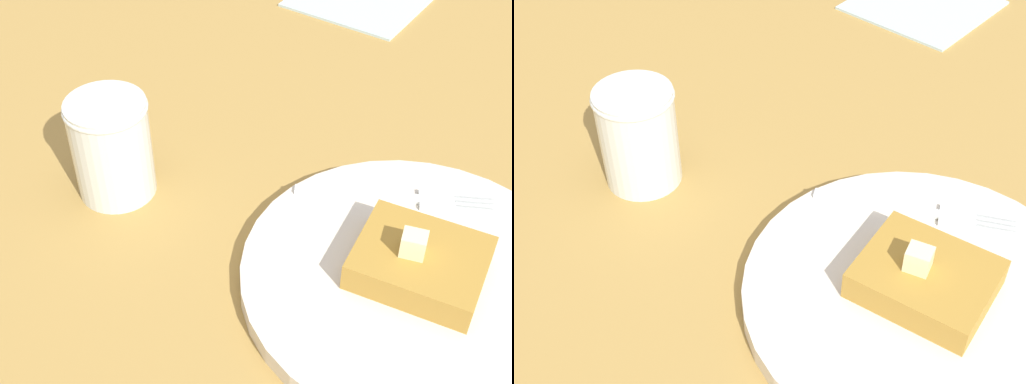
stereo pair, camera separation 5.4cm
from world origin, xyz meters
The scene contains 7 objects.
table_surface centered at (0.00, 0.00, 1.04)cm, with size 129.91×129.91×2.07cm, color #AD8642.
plate centered at (2.36, 6.21, 2.94)cm, with size 25.79×25.79×1.50cm.
toast_slice_center centered at (2.36, 6.21, 4.71)cm, with size 7.68×9.08×2.29cm, color #B08231.
butter_pat_primary centered at (2.88, 5.66, 6.72)cm, with size 1.73×1.56×1.73cm, color #F2E8B6.
fork centered at (-4.16, 1.90, 3.75)cm, with size 9.08×14.65×0.36cm.
syrup_jar centered at (7.52, -19.09, 6.16)cm, with size 6.71×6.71×8.81cm.
napkin centered at (-35.05, -20.00, 2.22)cm, with size 15.00×14.69×0.30cm, color silver.
Camera 2 is at (33.46, 21.36, 42.44)cm, focal length 50.00 mm.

